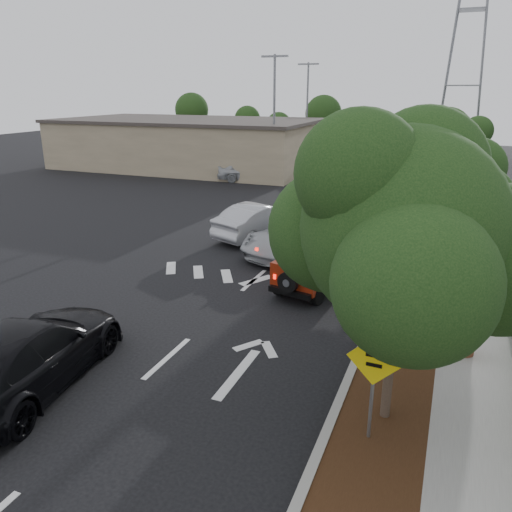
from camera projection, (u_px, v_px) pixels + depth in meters
The scene contains 19 objects.
ground at pixel (167, 358), 12.94m from camera, with size 120.00×120.00×0.00m, color black.
curb at pixel (402, 247), 21.85m from camera, with size 0.20×70.00×0.15m, color #9E9B93.
planting_strip at pixel (426, 250), 21.50m from camera, with size 1.80×70.00×0.12m, color black.
sidewalk at pixel (474, 255), 20.83m from camera, with size 2.00×70.00×0.12m, color gray.
hedge at pixel (512, 251), 20.23m from camera, with size 0.80×70.00×0.80m, color black.
commercial_building at pixel (189, 144), 44.35m from camera, with size 22.00×12.00×4.00m, color gray.
transmission_tower at pixel (454, 155), 53.07m from camera, with size 7.00×4.00×28.00m, color slate, non-canonical shape.
street_tree_near at pixel (384, 420), 10.52m from camera, with size 3.80×3.80×5.92m, color black, non-canonical shape.
street_tree_mid at pixel (414, 298), 16.68m from camera, with size 3.20×3.20×5.32m, color black, non-canonical shape.
street_tree_far at pixel (428, 245), 22.40m from camera, with size 3.40×3.40×5.62m, color black, non-canonical shape.
light_pole_a at pixel (273, 181), 38.11m from camera, with size 2.00×0.22×9.00m, color slate, non-canonical shape.
light_pole_b at pixel (305, 160), 49.03m from camera, with size 2.00×0.22×9.00m, color slate, non-canonical shape.
red_jeep at pixel (317, 262), 17.27m from camera, with size 2.26×3.77×1.85m.
silver_suv_ahead at pixel (297, 236), 20.98m from camera, with size 2.51×5.43×1.51m, color #A4A7AB.
black_suv_oncoming at pixel (27, 354), 11.47m from camera, with size 2.33×5.72×1.66m, color black.
silver_sedan_oncoming at pixel (261, 221), 23.27m from camera, with size 1.71×4.91×1.62m, color #AAACB2.
parked_suv at pixel (251, 170), 37.59m from camera, with size 1.99×4.93×1.68m, color #B1B4B9.
speed_hump_sign at pixel (374, 373), 9.36m from camera, with size 1.06×0.10×2.26m.
terracotta_planter at pixel (466, 330), 12.74m from camera, with size 0.67×0.67×1.17m.
Camera 1 is at (6.39, -9.75, 6.62)m, focal length 35.00 mm.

